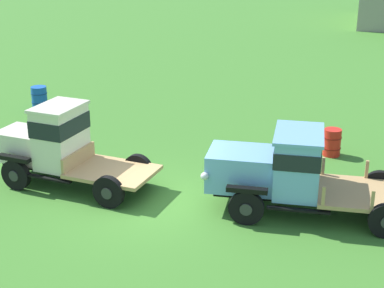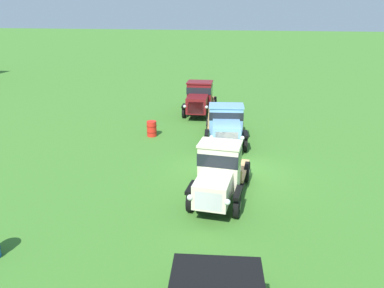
{
  "view_description": "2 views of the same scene",
  "coord_description": "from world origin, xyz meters",
  "px_view_note": "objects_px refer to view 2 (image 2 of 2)",
  "views": [
    {
      "loc": [
        5.44,
        -12.84,
        6.83
      ],
      "look_at": [
        0.41,
        1.94,
        1.0
      ],
      "focal_mm": 55.0,
      "sensor_mm": 36.0,
      "label": 1
    },
    {
      "loc": [
        -15.28,
        -1.04,
        6.75
      ],
      "look_at": [
        0.41,
        1.94,
        1.0
      ],
      "focal_mm": 35.0,
      "sensor_mm": 36.0,
      "label": 2
    }
  ],
  "objects_px": {
    "vintage_truck_second_in_line": "(219,174)",
    "vintage_truck_far_side": "(199,98)",
    "oil_drum_beside_row": "(152,129)",
    "vintage_truck_midrow_center": "(226,125)"
  },
  "relations": [
    {
      "from": "vintage_truck_second_in_line",
      "to": "oil_drum_beside_row",
      "type": "xyz_separation_m",
      "value": [
        6.99,
        4.62,
        -0.72
      ]
    },
    {
      "from": "vintage_truck_far_side",
      "to": "vintage_truck_second_in_line",
      "type": "bearing_deg",
      "value": -167.04
    },
    {
      "from": "vintage_truck_midrow_center",
      "to": "oil_drum_beside_row",
      "type": "xyz_separation_m",
      "value": [
        0.69,
        4.24,
        -0.67
      ]
    },
    {
      "from": "vintage_truck_second_in_line",
      "to": "vintage_truck_far_side",
      "type": "distance_m",
      "value": 12.35
    },
    {
      "from": "vintage_truck_far_side",
      "to": "oil_drum_beside_row",
      "type": "height_order",
      "value": "vintage_truck_far_side"
    },
    {
      "from": "vintage_truck_far_side",
      "to": "oil_drum_beside_row",
      "type": "relative_size",
      "value": 6.05
    },
    {
      "from": "vintage_truck_far_side",
      "to": "oil_drum_beside_row",
      "type": "bearing_deg",
      "value": 159.81
    },
    {
      "from": "vintage_truck_second_in_line",
      "to": "vintage_truck_far_side",
      "type": "relative_size",
      "value": 0.91
    },
    {
      "from": "vintage_truck_midrow_center",
      "to": "vintage_truck_far_side",
      "type": "xyz_separation_m",
      "value": [
        5.74,
        2.38,
        0.05
      ]
    },
    {
      "from": "vintage_truck_second_in_line",
      "to": "vintage_truck_midrow_center",
      "type": "xyz_separation_m",
      "value": [
        6.3,
        0.39,
        -0.04
      ]
    }
  ]
}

